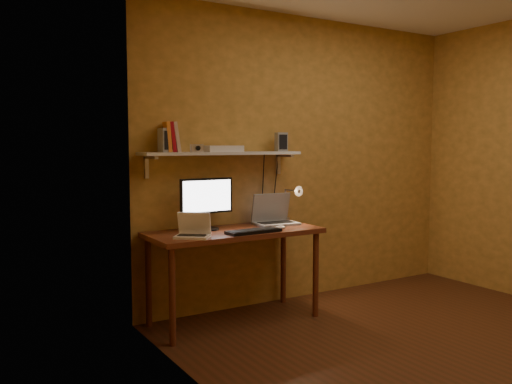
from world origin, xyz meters
TOP-DOWN VIEW (x-y plane):
  - room at (0.00, 0.00)m, footprint 3.44×3.24m
  - desk at (-0.95, 1.28)m, footprint 1.40×0.60m
  - wall_shelf at (-0.95, 1.47)m, footprint 1.40×0.25m
  - monitor at (-1.13, 1.41)m, footprint 0.46×0.20m
  - laptop at (-0.50, 1.39)m, footprint 0.37×0.28m
  - netbook at (-1.38, 1.13)m, footprint 0.30×0.29m
  - keyboard at (-0.89, 1.08)m, footprint 0.45×0.17m
  - mouse at (-0.62, 1.11)m, footprint 0.10×0.07m
  - desk_lamp at (-0.29, 1.41)m, footprint 0.09×0.23m
  - speaker_left at (-1.44, 1.48)m, footprint 0.11×0.11m
  - speaker_right at (-0.37, 1.47)m, footprint 0.11×0.11m
  - books at (-1.39, 1.50)m, footprint 0.15×0.17m
  - shelf_camera at (-1.21, 1.41)m, footprint 0.10×0.04m
  - router at (-0.96, 1.47)m, footprint 0.31×0.21m

SIDE VIEW (x-z plane):
  - desk at x=-0.95m, z-range 0.29..1.04m
  - keyboard at x=-0.89m, z-range 0.75..0.77m
  - mouse at x=-0.62m, z-range 0.75..0.78m
  - netbook at x=-1.38m, z-range 0.71..0.89m
  - laptop at x=-0.50m, z-range 0.69..0.95m
  - desk_lamp at x=-0.29m, z-range 0.77..1.15m
  - monitor at x=-1.13m, z-range 0.78..1.19m
  - room at x=0.00m, z-range -0.02..2.62m
  - wall_shelf at x=-0.95m, z-range 1.26..1.46m
  - router at x=-0.96m, z-range 1.38..1.43m
  - shelf_camera at x=-1.21m, z-range 1.38..1.44m
  - speaker_right at x=-0.37m, z-range 1.38..1.54m
  - speaker_left at x=-1.44m, z-range 1.38..1.56m
  - books at x=-1.39m, z-range 1.37..1.61m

